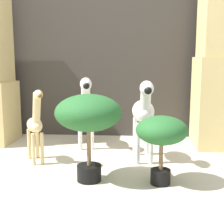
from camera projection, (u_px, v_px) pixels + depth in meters
ground_plane at (82, 194)px, 2.04m from camera, size 14.00×14.00×0.00m
wall_back at (105, 39)px, 3.49m from camera, size 6.40×0.08×2.20m
zebra_right at (144, 111)px, 2.65m from camera, size 0.22×0.52×0.71m
zebra_left at (85, 104)px, 3.07m from camera, size 0.26×0.52×0.71m
giraffe_figurine at (35, 123)px, 2.61m from camera, size 0.28×0.39×0.64m
potted_palm_front at (88, 116)px, 2.19m from camera, size 0.47×0.47×0.63m
potted_palm_back at (162, 134)px, 2.15m from camera, size 0.36×0.36×0.49m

